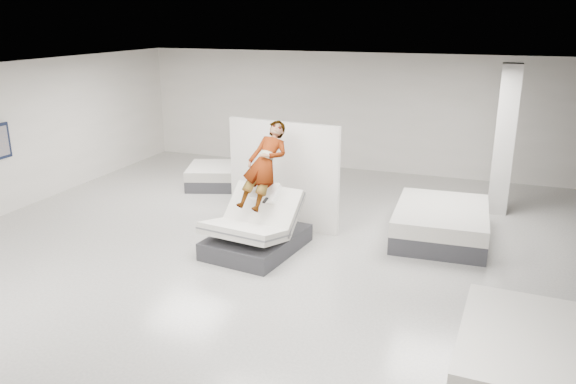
% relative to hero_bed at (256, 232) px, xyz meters
% --- Properties ---
extents(room, '(14.00, 14.04, 3.20)m').
position_rel_hero_bed_xyz_m(room, '(0.10, -0.71, 1.24)').
color(room, beige).
rests_on(room, ground).
extents(hero_bed, '(1.62, 2.01, 1.21)m').
position_rel_hero_bed_xyz_m(hero_bed, '(0.00, 0.00, 0.00)').
color(hero_bed, '#343439').
rests_on(hero_bed, floor).
extents(person, '(0.86, 1.75, 1.34)m').
position_rel_hero_bed_xyz_m(person, '(0.05, 0.33, 0.86)').
color(person, slate).
rests_on(person, hero_bed).
extents(remote, '(0.07, 0.15, 0.08)m').
position_rel_hero_bed_xyz_m(remote, '(0.22, -0.05, 0.65)').
color(remote, black).
rests_on(remote, person).
extents(divider_panel, '(2.37, 0.35, 2.16)m').
position_rel_hero_bed_xyz_m(divider_panel, '(0.02, 1.36, 0.72)').
color(divider_panel, white).
rests_on(divider_panel, floor).
extents(flat_bed_right_far, '(1.79, 2.33, 0.62)m').
position_rel_hero_bed_xyz_m(flat_bed_right_far, '(3.09, 1.79, -0.05)').
color(flat_bed_right_far, '#343439').
rests_on(flat_bed_right_far, floor).
extents(flat_bed_right_near, '(1.77, 2.29, 0.61)m').
position_rel_hero_bed_xyz_m(flat_bed_right_near, '(4.55, -2.46, -0.06)').
color(flat_bed_right_near, '#343439').
rests_on(flat_bed_right_near, floor).
extents(flat_bed_left_far, '(2.24, 1.95, 0.52)m').
position_rel_hero_bed_xyz_m(flat_bed_left_far, '(-2.34, 3.54, -0.10)').
color(flat_bed_left_far, '#343439').
rests_on(flat_bed_left_far, floor).
extents(column, '(0.40, 0.40, 3.20)m').
position_rel_hero_bed_xyz_m(column, '(4.10, 3.79, 1.24)').
color(column, silver).
rests_on(column, floor).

